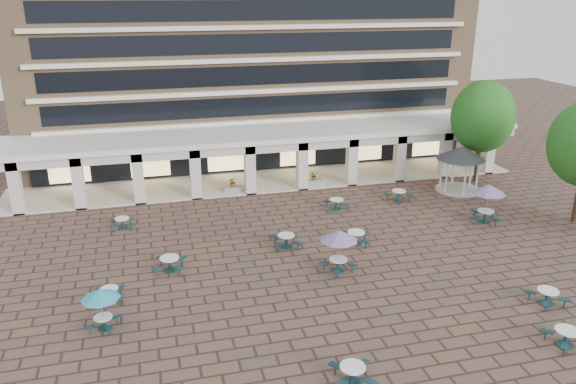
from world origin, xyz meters
name	(u,v)px	position (x,y,z in m)	size (l,w,h in m)	color
ground	(324,259)	(0.00, 0.00, 0.00)	(120.00, 120.00, 0.00)	brown
apartment_building	(243,19)	(0.00, 25.47, 12.60)	(40.00, 15.50, 25.20)	#A17D5B
retail_arcade	(269,147)	(0.00, 14.80, 3.00)	(42.00, 6.60, 4.40)	white
picnic_table_0	(109,293)	(-12.25, -1.76, 0.42)	(1.61, 1.61, 0.70)	#153E3F
picnic_table_1	(352,373)	(-2.40, -11.00, 0.48)	(1.97, 1.97, 0.80)	#153E3F
picnic_table_2	(566,336)	(7.86, -11.00, 0.48)	(1.85, 1.85, 0.80)	#153E3F
picnic_table_3	(547,296)	(9.43, -7.74, 0.48)	(1.84, 1.84, 0.80)	#153E3F
picnic_table_4	(100,295)	(-12.43, -4.39, 1.81)	(1.84, 1.84, 2.13)	#153E3F
picnic_table_5	(170,263)	(-9.04, 0.78, 0.50)	(2.13, 2.13, 0.83)	#153E3F
picnic_table_6	(339,237)	(0.26, -1.70, 2.14)	(2.18, 2.18, 2.52)	#153E3F
picnic_table_7	(356,237)	(2.57, 1.49, 0.50)	(2.24, 2.24, 0.83)	#153E3F
picnic_table_8	(122,222)	(-11.78, 7.80, 0.44)	(1.64, 1.64, 0.73)	#153E3F
picnic_table_9	(286,240)	(-1.81, 2.18, 0.48)	(1.88, 1.88, 0.81)	#153E3F
picnic_table_10	(336,203)	(3.35, 7.49, 0.46)	(1.75, 1.75, 0.77)	#153E3F
picnic_table_11	(489,191)	(12.53, 2.60, 2.31)	(2.36, 2.36, 2.72)	#153E3F
picnic_table_13	(399,195)	(8.52, 7.95, 0.48)	(2.19, 2.19, 0.81)	#153E3F
gazebo	(461,158)	(14.08, 8.86, 2.72)	(3.87, 3.87, 3.60)	beige
tree_east_c	(483,117)	(16.71, 10.49, 5.52)	(5.07, 5.07, 8.45)	#3E2C19
planter_left	(233,186)	(-3.41, 12.90, 0.53)	(1.50, 0.65, 1.29)	gray
planter_right	(314,180)	(3.28, 12.90, 0.50)	(1.50, 0.76, 1.25)	gray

